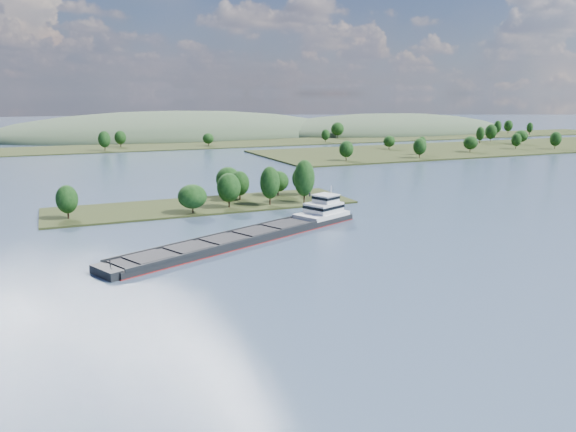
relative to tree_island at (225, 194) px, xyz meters
name	(u,v)px	position (x,y,z in m)	size (l,w,h in m)	color
ground	(269,253)	(-7.18, -58.78, -3.90)	(1800.00, 1800.00, 0.00)	#37485F
tree_island	(225,194)	(0.00, 0.00, 0.00)	(100.00, 31.06, 15.80)	#242D14
right_bank	(491,147)	(224.75, 121.05, -2.95)	(320.00, 90.00, 14.90)	#242D14
back_shoreline	(132,147)	(-0.02, 221.04, -3.22)	(900.00, 60.00, 15.72)	#242D14
hill_east	(388,132)	(252.82, 291.22, -3.90)	(260.00, 140.00, 36.00)	#374932
hill_west	(177,136)	(52.82, 321.22, -3.90)	(320.00, 160.00, 44.00)	#374932
cargo_barge	(260,232)	(-4.08, -44.40, -2.56)	(75.82, 40.36, 10.66)	black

